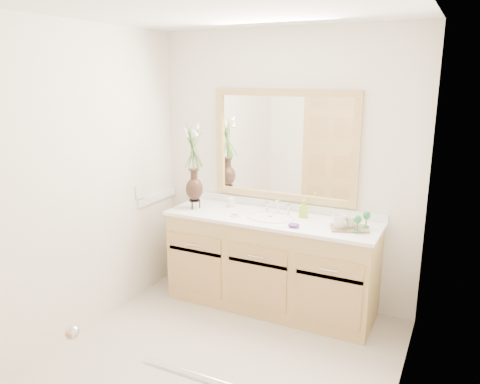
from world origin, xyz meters
The scene contains 23 objects.
floor centered at (0.00, 0.00, 0.00)m, with size 2.60×2.60×0.00m, color beige.
ceiling centered at (0.00, 0.00, 2.40)m, with size 2.40×2.60×0.02m, color white.
wall_back centered at (0.00, 1.30, 1.20)m, with size 2.40×0.02×2.40m, color white.
wall_front centered at (0.00, -1.30, 1.20)m, with size 2.40×0.02×2.40m, color white.
wall_left centered at (-1.20, 0.00, 1.20)m, with size 0.02×2.60×2.40m, color white.
wall_right centered at (1.20, 0.00, 1.20)m, with size 0.02×2.60×2.40m, color white.
vanity centered at (0.00, 1.01, 0.40)m, with size 1.80×0.55×0.80m.
counter centered at (0.00, 1.01, 0.82)m, with size 1.84×0.57×0.03m, color white.
sink centered at (0.00, 1.00, 0.78)m, with size 0.38×0.34×0.23m.
mirror centered at (0.00, 1.28, 1.41)m, with size 1.32×0.04×0.97m.
switch_plate centered at (-1.19, 0.76, 0.98)m, with size 0.02×0.12×0.12m, color white.
door centered at (-0.30, -1.29, 1.00)m, with size 0.80×0.03×2.00m, color tan.
grab_bar centered at (0.70, -1.27, 0.95)m, with size 0.03×0.03×0.55m, color silver.
flower_vase centered at (-0.73, 0.95, 1.34)m, with size 0.18×0.18×0.75m.
tumbler centered at (-0.45, 1.14, 0.87)m, with size 0.06×0.06×0.08m, color silver.
soap_dish centered at (-0.29, 0.90, 0.84)m, with size 0.09×0.09×0.03m.
soap_bottle centered at (0.25, 1.14, 0.90)m, with size 0.06×0.06×0.14m, color #8BC62E.
purple_dish centered at (0.27, 0.84, 0.85)m, with size 0.10×0.08×0.03m, color #582570.
tray centered at (0.67, 0.99, 0.84)m, with size 0.29×0.19×0.01m, color brown.
mug_left centered at (0.60, 0.95, 0.90)m, with size 0.11×0.10×0.11m, color silver.
mug_right centered at (0.67, 1.02, 0.89)m, with size 0.09×0.08×0.09m, color silver.
goblet_front centered at (0.75, 0.93, 0.93)m, with size 0.06×0.06×0.13m.
goblet_back centered at (0.79, 1.06, 0.93)m, with size 0.06×0.06×0.13m.
Camera 1 is at (1.46, -2.52, 2.02)m, focal length 35.00 mm.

